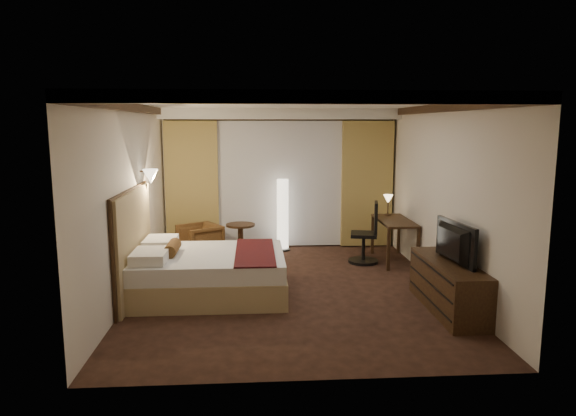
{
  "coord_description": "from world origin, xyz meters",
  "views": [
    {
      "loc": [
        -0.51,
        -7.27,
        2.4
      ],
      "look_at": [
        0.0,
        0.4,
        1.15
      ],
      "focal_mm": 32.0,
      "sensor_mm": 36.0,
      "label": 1
    }
  ],
  "objects": [
    {
      "name": "bed",
      "position": [
        -1.14,
        -0.15,
        0.31
      ],
      "size": [
        2.1,
        1.64,
        0.62
      ],
      "primitive_type": null,
      "color": "white",
      "rests_on": "floor"
    },
    {
      "name": "dresser",
      "position": [
        2.0,
        -1.0,
        0.33
      ],
      "size": [
        0.5,
        1.67,
        0.65
      ],
      "primitive_type": null,
      "color": "black",
      "rests_on": "floor"
    },
    {
      "name": "soffit",
      "position": [
        0.0,
        2.5,
        2.6
      ],
      "size": [
        4.5,
        0.5,
        0.2
      ],
      "primitive_type": "cube",
      "color": "white",
      "rests_on": "ceiling"
    },
    {
      "name": "curtain_right_drape",
      "position": [
        1.7,
        2.61,
        1.25
      ],
      "size": [
        1.0,
        0.14,
        2.45
      ],
      "primitive_type": "cube",
      "color": "tan",
      "rests_on": "back_wall"
    },
    {
      "name": "curtain_left_drape",
      "position": [
        -1.7,
        2.61,
        1.25
      ],
      "size": [
        1.0,
        0.14,
        2.45
      ],
      "primitive_type": "cube",
      "color": "tan",
      "rests_on": "back_wall"
    },
    {
      "name": "desk",
      "position": [
        1.95,
        1.44,
        0.38
      ],
      "size": [
        0.55,
        1.25,
        0.75
      ],
      "primitive_type": null,
      "color": "black",
      "rests_on": "floor"
    },
    {
      "name": "headboard",
      "position": [
        -2.2,
        -0.15,
        0.75
      ],
      "size": [
        0.12,
        1.94,
        1.5
      ],
      "primitive_type": null,
      "color": "tan",
      "rests_on": "floor"
    },
    {
      "name": "floor_lamp",
      "position": [
        0.03,
        2.39,
        0.7
      ],
      "size": [
        0.29,
        0.29,
        1.39
      ],
      "primitive_type": null,
      "color": "white",
      "rests_on": "floor"
    },
    {
      "name": "wall_sconce",
      "position": [
        -2.09,
        0.67,
        1.62
      ],
      "size": [
        0.24,
        0.24,
        0.24
      ],
      "primitive_type": null,
      "color": "white",
      "rests_on": "left_wall"
    },
    {
      "name": "office_chair",
      "position": [
        1.39,
        1.39,
        0.54
      ],
      "size": [
        0.62,
        0.62,
        1.09
      ],
      "primitive_type": null,
      "rotation": [
        0.0,
        0.0,
        -0.21
      ],
      "color": "black",
      "rests_on": "floor"
    },
    {
      "name": "right_wall",
      "position": [
        2.25,
        0.0,
        1.35
      ],
      "size": [
        0.02,
        5.5,
        2.7
      ],
      "primitive_type": "cube",
      "color": "beige",
      "rests_on": "floor"
    },
    {
      "name": "side_table",
      "position": [
        -0.77,
        2.06,
        0.29
      ],
      "size": [
        0.54,
        0.54,
        0.59
      ],
      "primitive_type": null,
      "color": "black",
      "rests_on": "floor"
    },
    {
      "name": "back_wall",
      "position": [
        0.0,
        2.75,
        1.35
      ],
      "size": [
        4.5,
        0.02,
        2.7
      ],
      "primitive_type": "cube",
      "color": "beige",
      "rests_on": "floor"
    },
    {
      "name": "armchair",
      "position": [
        -1.51,
        1.9,
        0.34
      ],
      "size": [
        0.88,
        0.9,
        0.69
      ],
      "primitive_type": "imported",
      "rotation": [
        0.0,
        0.0,
        -1.02
      ],
      "color": "#4B2D16",
      "rests_on": "floor"
    },
    {
      "name": "curtain_sheer",
      "position": [
        0.0,
        2.67,
        1.25
      ],
      "size": [
        2.48,
        0.04,
        2.45
      ],
      "primitive_type": "cube",
      "color": "silver",
      "rests_on": "back_wall"
    },
    {
      "name": "television",
      "position": [
        1.97,
        -1.0,
        0.94
      ],
      "size": [
        0.67,
        1.05,
        0.13
      ],
      "primitive_type": "imported",
      "rotation": [
        0.0,
        0.0,
        1.67
      ],
      "color": "black",
      "rests_on": "dresser"
    },
    {
      "name": "desk_lamp",
      "position": [
        1.95,
        1.92,
        0.92
      ],
      "size": [
        0.18,
        0.18,
        0.34
      ],
      "primitive_type": null,
      "color": "#FFD899",
      "rests_on": "desk"
    },
    {
      "name": "crown_molding",
      "position": [
        0.0,
        0.0,
        2.64
      ],
      "size": [
        4.5,
        5.5,
        0.12
      ],
      "primitive_type": null,
      "color": "black",
      "rests_on": "ceiling"
    },
    {
      "name": "left_wall",
      "position": [
        -2.25,
        0.0,
        1.35
      ],
      "size": [
        0.02,
        5.5,
        2.7
      ],
      "primitive_type": "cube",
      "color": "beige",
      "rests_on": "floor"
    },
    {
      "name": "ceiling",
      "position": [
        0.0,
        0.0,
        2.7
      ],
      "size": [
        4.5,
        5.5,
        0.01
      ],
      "primitive_type": "cube",
      "color": "white",
      "rests_on": "back_wall"
    },
    {
      "name": "floor",
      "position": [
        0.0,
        0.0,
        0.0
      ],
      "size": [
        4.5,
        5.5,
        0.01
      ],
      "primitive_type": "cube",
      "color": "black",
      "rests_on": "ground"
    }
  ]
}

